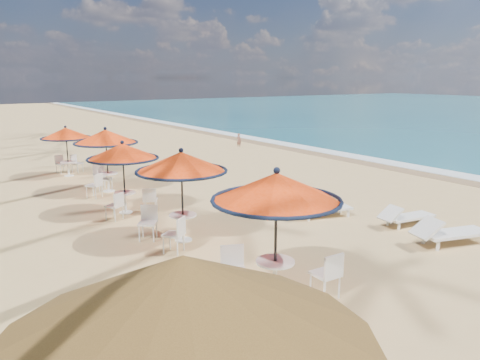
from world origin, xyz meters
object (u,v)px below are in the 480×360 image
(lounger_far, at_px, (319,207))
(palapa, at_px, (184,302))
(lounger_near, at_px, (448,232))
(station_2, at_px, (124,158))
(station_1, at_px, (179,171))
(lounger_mid, at_px, (405,216))
(station_4, at_px, (66,137))
(station_3, at_px, (105,145))
(station_0, at_px, (277,199))

(lounger_far, relative_size, palapa, 0.56)
(lounger_near, bearing_deg, palapa, -145.35)
(station_2, distance_m, palapa, 11.12)
(station_2, bearing_deg, lounger_near, -52.17)
(station_1, distance_m, lounger_far, 4.86)
(station_1, height_order, lounger_mid, station_1)
(station_1, bearing_deg, lounger_mid, -22.58)
(station_1, relative_size, palapa, 0.70)
(lounger_mid, height_order, lounger_far, lounger_far)
(lounger_mid, height_order, palapa, palapa)
(lounger_near, relative_size, palapa, 0.62)
(station_4, height_order, lounger_near, station_4)
(station_2, relative_size, lounger_near, 1.05)
(station_1, xyz_separation_m, station_4, (-0.19, 10.48, -0.20))
(station_3, xyz_separation_m, palapa, (-3.84, -13.82, 0.49))
(lounger_far, bearing_deg, station_3, 137.77)
(station_0, xyz_separation_m, station_1, (-0.06, 3.97, -0.09))
(station_3, xyz_separation_m, station_4, (-0.42, 3.89, -0.10))
(station_4, bearing_deg, palapa, -100.91)
(station_0, distance_m, station_4, 14.45)
(station_4, xyz_separation_m, lounger_far, (4.76, -10.97, -1.39))
(station_1, bearing_deg, palapa, -116.50)
(station_3, bearing_deg, lounger_near, -63.44)
(station_4, distance_m, lounger_near, 15.82)
(lounger_near, height_order, lounger_mid, lounger_near)
(station_3, bearing_deg, palapa, -105.51)
(station_0, bearing_deg, station_2, 92.33)
(station_1, bearing_deg, lounger_far, -6.14)
(station_4, bearing_deg, lounger_near, -68.39)
(station_3, distance_m, station_4, 3.91)
(station_2, xyz_separation_m, lounger_mid, (6.30, -5.88, -1.49))
(station_0, distance_m, lounger_mid, 6.41)
(station_0, bearing_deg, lounger_near, -2.16)
(station_4, relative_size, lounger_far, 1.12)
(station_4, bearing_deg, station_0, -88.98)
(lounger_mid, bearing_deg, station_1, 165.48)
(lounger_near, height_order, lounger_far, lounger_near)
(station_1, relative_size, station_3, 1.01)
(station_1, xyz_separation_m, lounger_far, (4.57, -0.49, -1.59))
(station_1, bearing_deg, station_0, -89.09)
(station_0, height_order, palapa, palapa)
(station_2, relative_size, palapa, 0.65)
(station_3, height_order, lounger_near, station_3)
(station_1, bearing_deg, lounger_near, -36.67)
(lounger_mid, relative_size, palapa, 0.52)
(station_0, relative_size, station_2, 1.12)
(station_2, bearing_deg, station_4, 89.67)
(station_1, bearing_deg, station_2, 94.01)
(station_4, bearing_deg, station_2, -90.33)
(station_2, height_order, lounger_near, station_2)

